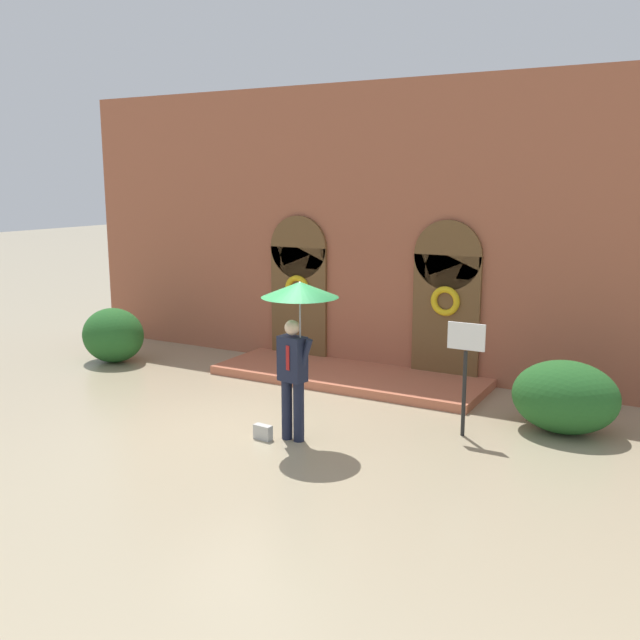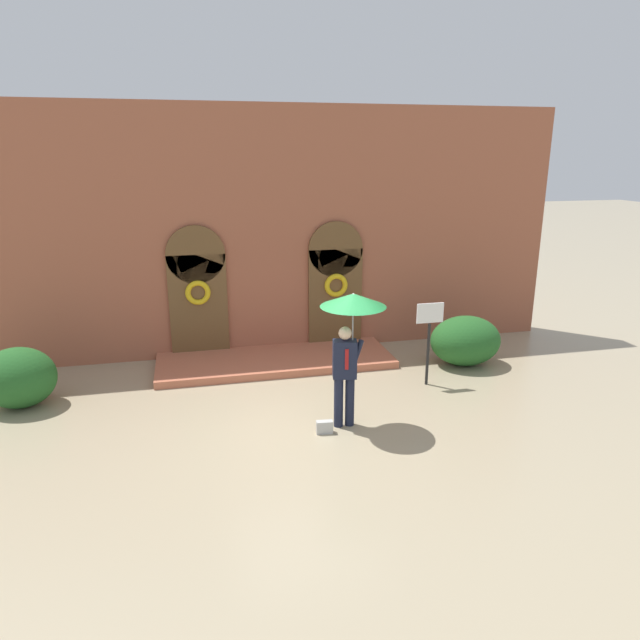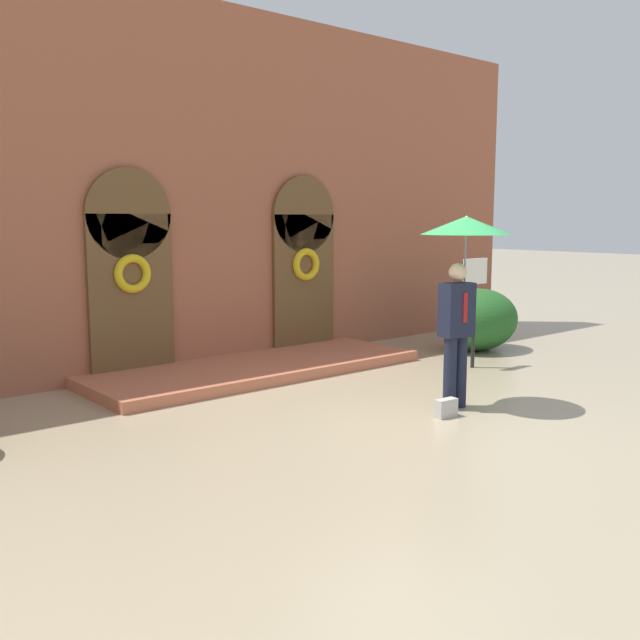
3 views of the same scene
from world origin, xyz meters
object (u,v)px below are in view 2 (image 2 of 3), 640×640
handbag (325,427)px  shrub_left (18,378)px  person_with_umbrella (351,320)px  sign_post (429,330)px  shrub_right (465,341)px

handbag → shrub_left: 5.78m
person_with_umbrella → sign_post: (2.03, 1.38, -0.75)m
sign_post → person_with_umbrella: bearing=-145.9°
shrub_right → person_with_umbrella: bearing=-145.6°
shrub_left → shrub_right: bearing=0.9°
handbag → shrub_right: bearing=37.9°
person_with_umbrella → shrub_left: 6.29m
handbag → sign_post: size_ratio=0.16×
person_with_umbrella → shrub_left: person_with_umbrella is taller
shrub_left → shrub_right: (9.09, 0.15, -0.02)m
shrub_left → sign_post: bearing=-5.5°
shrub_left → shrub_right: shrub_left is taller
sign_post → shrub_right: bearing=34.8°
person_with_umbrella → handbag: (-0.49, -0.20, -1.80)m
sign_post → shrub_right: sign_post is taller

